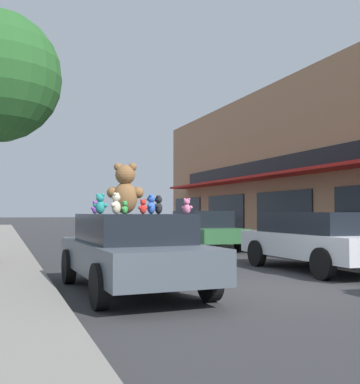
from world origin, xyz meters
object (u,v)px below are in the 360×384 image
Objects in this scene: teddy_bear_giant at (125,189)px; teddy_bear_purple at (95,207)px; teddy_bear_blue at (151,204)px; teddy_bear_teal at (100,204)px; teddy_bear_green at (125,208)px; teddy_bear_cream at (116,204)px; teddy_bear_pink at (187,206)px; parked_car_far_right at (202,229)px; parked_car_far_center at (316,238)px; plush_art_car at (132,249)px; teddy_bear_red at (143,207)px; teddy_bear_black at (158,205)px.

teddy_bear_giant reaches higher than teddy_bear_purple.
teddy_bear_teal is at bearing -96.26° from teddy_bear_blue.
teddy_bear_teal reaches higher than teddy_bear_green.
teddy_bear_cream is at bearing 58.57° from teddy_bear_purple.
teddy_bear_pink is 1.07m from teddy_bear_green.
teddy_bear_purple is at bearing -125.48° from parked_car_far_right.
parked_car_far_center is at bearing 139.65° from teddy_bear_blue.
parked_car_far_center is at bearing 13.76° from plush_art_car.
teddy_bear_blue is at bearing 130.08° from teddy_bear_giant.
plush_art_car is at bearing -16.68° from teddy_bear_pink.
teddy_bear_green is 0.60× the size of teddy_bear_teal.
teddy_bear_teal is at bearing -70.05° from teddy_bear_red.
teddy_bear_blue is (0.19, 0.14, 0.04)m from teddy_bear_red.
teddy_bear_blue is 0.62m from teddy_bear_green.
teddy_bear_purple is at bearing -84.61° from teddy_bear_red.
teddy_bear_giant is 3.74× the size of teddy_bear_red.
parked_car_far_right is at bearing -172.77° from teddy_bear_cream.
teddy_bear_pink is 0.06× the size of parked_car_far_center.
teddy_bear_giant reaches higher than teddy_bear_cream.
teddy_bear_teal is at bearing 56.67° from teddy_bear_purple.
teddy_bear_green is at bearing -34.50° from teddy_bear_blue.
plush_art_car is 20.46× the size of teddy_bear_green.
teddy_bear_blue is at bearing -118.13° from parked_car_far_right.
teddy_bear_red is 0.06× the size of parked_car_far_right.
parked_car_far_right is at bearing 90.00° from parked_car_far_center.
teddy_bear_giant is at bearing 92.89° from plush_art_car.
teddy_bear_blue reaches higher than teddy_bear_purple.
teddy_bear_green is at bearing 16.04° from teddy_bear_pink.
teddy_bear_giant is 3.62× the size of teddy_bear_pink.
teddy_bear_giant is at bearing -162.54° from teddy_bear_cream.
teddy_bear_cream is 1.12m from teddy_bear_teal.
teddy_bear_pink is (1.24, -1.82, 0.01)m from teddy_bear_purple.
teddy_bear_cream is at bearing -121.29° from plush_art_car.
plush_art_car is 0.94m from teddy_bear_blue.
plush_art_car is 1.03m from teddy_bear_teal.
teddy_bear_teal reaches higher than plush_art_car.
parked_car_far_right is at bearing -172.61° from teddy_bear_black.
teddy_bear_cream is 1.20m from teddy_bear_pink.
teddy_bear_red is at bearing 159.76° from teddy_bear_green.
teddy_bear_giant is 5.37m from parked_car_far_center.
teddy_bear_blue reaches higher than teddy_bear_black.
parked_car_far_right reaches higher than plush_art_car.
teddy_bear_black is 0.95m from teddy_bear_pink.
teddy_bear_purple is at bearing -57.00° from teddy_bear_teal.
teddy_bear_giant reaches higher than teddy_bear_green.
parked_car_far_center is (5.40, 2.04, -0.73)m from teddy_bear_green.
teddy_bear_black is (0.98, 0.77, -0.00)m from teddy_bear_cream.
plush_art_car is 12.18× the size of teddy_bear_teal.
teddy_bear_giant is 0.78m from teddy_bear_black.
teddy_bear_red is 1.41m from teddy_bear_purple.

